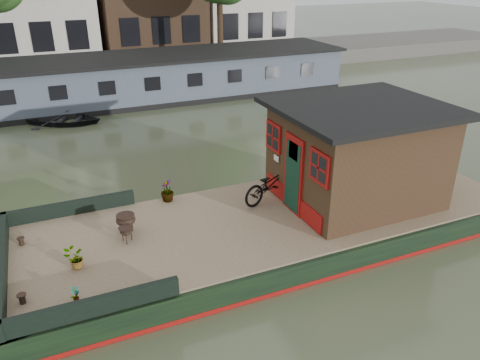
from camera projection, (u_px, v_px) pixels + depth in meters
name	position (u px, v px, depth m)	size (l,w,h in m)	color
ground	(275.00, 237.00, 11.46)	(120.00, 120.00, 0.00)	#363F28
houseboat_hull	(225.00, 239.00, 10.86)	(14.01, 4.02, 0.60)	black
houseboat_deck	(276.00, 215.00, 11.19)	(11.80, 3.80, 0.05)	#897055
bow_bulwark	(50.00, 256.00, 9.28)	(3.00, 4.00, 0.35)	black
cabin	(357.00, 153.00, 11.46)	(4.00, 3.50, 2.42)	black
bicycle	(271.00, 184.00, 11.67)	(0.59, 1.70, 0.89)	black
potted_plant_c	(75.00, 259.00, 9.09)	(0.39, 0.34, 0.43)	#B34933
potted_plant_d	(167.00, 191.00, 11.68)	(0.32, 0.32, 0.57)	brown
potted_plant_e	(75.00, 295.00, 8.19)	(0.18, 0.12, 0.34)	brown
brazier_front	(126.00, 224.00, 10.29)	(0.43, 0.43, 0.46)	black
brazier_rear	(127.00, 235.00, 9.98)	(0.33, 0.33, 0.36)	black
bollard_port	(21.00, 241.00, 9.91)	(0.15, 0.15, 0.18)	black
bollard_stbd	(22.00, 299.00, 8.21)	(0.16, 0.16, 0.19)	black
dinghy	(65.00, 116.00, 19.48)	(2.14, 3.00, 0.62)	black
far_houseboat	(143.00, 80.00, 22.69)	(20.40, 4.40, 2.11)	#454D5D
quay	(120.00, 66.00, 28.32)	(60.00, 6.00, 0.90)	#47443F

